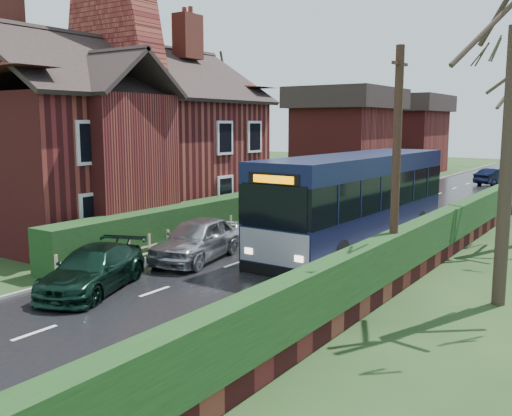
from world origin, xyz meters
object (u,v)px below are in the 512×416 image
Objects in this scene: car_silver at (197,239)px; telegraph_pole at (396,172)px; brick_house at (118,134)px; bus at (356,201)px; bus_stop_sign at (354,213)px; car_green at (93,269)px.

telegraph_pole is (7.30, -0.02, 2.77)m from car_silver.
bus is at bearing 12.47° from brick_house.
bus_stop_sign reaches higher than car_silver.
bus_stop_sign reaches higher than car_green.
bus is 2.64m from bus_stop_sign.
telegraph_pole is at bearing -67.20° from bus_stop_sign.
bus is at bearing 44.80° from car_silver.
telegraph_pole is at bearing -11.17° from car_silver.
car_green is at bearing -47.07° from brick_house.
bus_stop_sign is at bearing -0.11° from brick_house.
bus_stop_sign is (4.70, 3.01, 0.96)m from car_silver.
telegraph_pole reaches higher than car_silver.
bus_stop_sign is (4.80, 7.65, 1.09)m from car_green.
bus is 6.67m from car_silver.
brick_house reaches higher than car_silver.
telegraph_pole is (14.53, -3.05, -0.83)m from brick_house.
bus_stop_sign is at bearing 36.48° from car_green.
brick_house is at bearing 162.04° from bus_stop_sign.
brick_house is 14.87m from telegraph_pole.
bus reaches higher than car_green.
bus is at bearing 47.96° from car_green.
telegraph_pole reaches higher than car_green.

